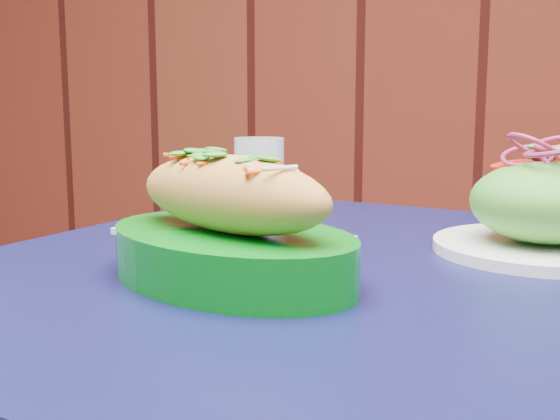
% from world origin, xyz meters
% --- Properties ---
extents(cafe_table, '(0.92, 0.92, 0.75)m').
position_xyz_m(cafe_table, '(-0.38, 1.30, 0.66)').
color(cafe_table, black).
rests_on(cafe_table, ground).
extents(banh_mi_basket, '(0.32, 0.27, 0.12)m').
position_xyz_m(banh_mi_basket, '(-0.48, 1.21, 0.80)').
color(banh_mi_basket, '#036C12').
rests_on(banh_mi_basket, cafe_table).
extents(salad_plate, '(0.23, 0.23, 0.13)m').
position_xyz_m(salad_plate, '(-0.21, 1.43, 0.80)').
color(salad_plate, white).
rests_on(salad_plate, cafe_table).
extents(water_glass, '(0.07, 0.07, 0.11)m').
position_xyz_m(water_glass, '(-0.58, 1.53, 0.81)').
color(water_glass, silver).
rests_on(water_glass, cafe_table).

